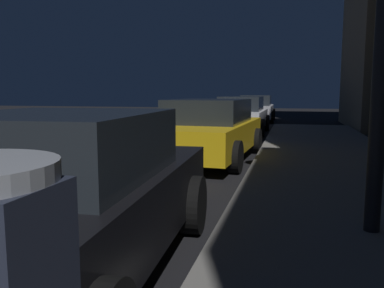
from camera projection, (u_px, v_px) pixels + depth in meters
name	position (u px, v px, depth m)	size (l,w,h in m)	color
car_black	(58.00, 198.00, 3.38)	(2.24, 4.17, 1.43)	black
car_yellow_cab	(208.00, 130.00, 9.34)	(2.32, 4.57, 1.43)	gold
car_white	(241.00, 115.00, 15.45)	(2.02, 4.06, 1.43)	silver
car_silver	(256.00, 108.00, 21.67)	(2.06, 4.28, 1.43)	#B7B7BF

